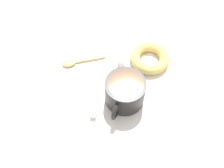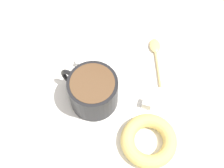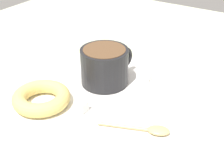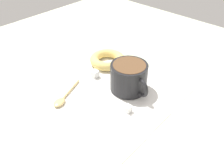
{
  "view_description": "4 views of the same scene",
  "coord_description": "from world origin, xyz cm",
  "px_view_note": "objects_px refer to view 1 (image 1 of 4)",
  "views": [
    {
      "loc": [
        -31.62,
        -6.02,
        54.79
      ],
      "look_at": [
        0.24,
        -1.46,
        2.3
      ],
      "focal_mm": 40.0,
      "sensor_mm": 36.0,
      "label": 1
    },
    {
      "loc": [
        8.88,
        -28.37,
        57.37
      ],
      "look_at": [
        0.24,
        -1.46,
        2.3
      ],
      "focal_mm": 50.0,
      "sensor_mm": 36.0,
      "label": 2
    },
    {
      "loc": [
        42.44,
        25.69,
        32.93
      ],
      "look_at": [
        0.24,
        -1.46,
        2.3
      ],
      "focal_mm": 50.0,
      "sensor_mm": 36.0,
      "label": 3
    },
    {
      "loc": [
        -34.36,
        36.06,
        40.31
      ],
      "look_at": [
        0.24,
        -1.46,
        2.3
      ],
      "focal_mm": 40.0,
      "sensor_mm": 36.0,
      "label": 4
    }
  ],
  "objects_px": {
    "donut": "(150,58)",
    "coffee_cup": "(125,92)",
    "sugar_cube": "(121,62)",
    "sugar_cube_extra": "(93,114)",
    "spoon": "(74,62)"
  },
  "relations": [
    {
      "from": "spoon",
      "to": "sugar_cube_extra",
      "type": "relative_size",
      "value": 7.42
    },
    {
      "from": "spoon",
      "to": "sugar_cube_extra",
      "type": "xyz_separation_m",
      "value": [
        -0.14,
        -0.08,
        0.0
      ]
    },
    {
      "from": "coffee_cup",
      "to": "donut",
      "type": "bearing_deg",
      "value": -22.82
    },
    {
      "from": "coffee_cup",
      "to": "sugar_cube_extra",
      "type": "height_order",
      "value": "coffee_cup"
    },
    {
      "from": "donut",
      "to": "coffee_cup",
      "type": "bearing_deg",
      "value": 157.18
    },
    {
      "from": "donut",
      "to": "spoon",
      "type": "xyz_separation_m",
      "value": [
        -0.04,
        0.2,
        -0.01
      ]
    },
    {
      "from": "sugar_cube_extra",
      "to": "sugar_cube",
      "type": "bearing_deg",
      "value": -16.5
    },
    {
      "from": "sugar_cube",
      "to": "sugar_cube_extra",
      "type": "xyz_separation_m",
      "value": [
        -0.16,
        0.05,
        -0.0
      ]
    },
    {
      "from": "donut",
      "to": "sugar_cube_extra",
      "type": "bearing_deg",
      "value": 146.2
    },
    {
      "from": "coffee_cup",
      "to": "sugar_cube",
      "type": "height_order",
      "value": "coffee_cup"
    },
    {
      "from": "coffee_cup",
      "to": "sugar_cube_extra",
      "type": "distance_m",
      "value": 0.09
    },
    {
      "from": "donut",
      "to": "sugar_cube",
      "type": "distance_m",
      "value": 0.08
    },
    {
      "from": "coffee_cup",
      "to": "sugar_cube",
      "type": "distance_m",
      "value": 0.11
    },
    {
      "from": "donut",
      "to": "sugar_cube",
      "type": "bearing_deg",
      "value": 106.75
    },
    {
      "from": "sugar_cube",
      "to": "coffee_cup",
      "type": "bearing_deg",
      "value": -169.01
    }
  ]
}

